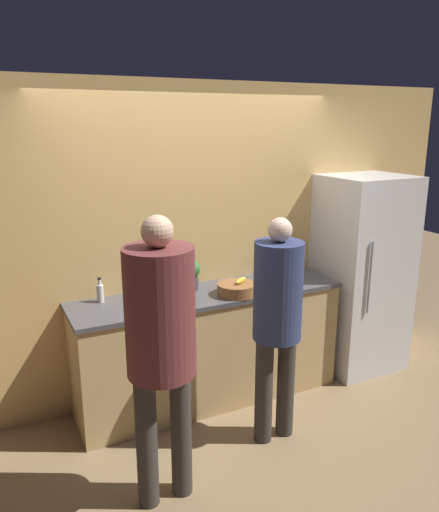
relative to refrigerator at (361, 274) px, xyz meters
The scene contains 12 objects.
ground_plane 1.82m from the refrigerator, 169.78° to the right, with size 14.00×14.00×0.00m, color #8C704C.
wall_back 1.64m from the refrigerator, 167.14° to the left, with size 5.20×0.06×2.60m.
counter 1.61m from the refrigerator, behind, with size 2.23×0.61×0.95m.
refrigerator is the anchor object (origin of this frame).
person_left 2.46m from the refrigerator, 158.92° to the right, with size 0.40×0.40×1.80m.
person_center 1.50m from the refrigerator, 154.25° to the right, with size 0.34×0.34×1.67m.
fruit_bowl 1.38m from the refrigerator, behind, with size 0.31×0.31×0.13m.
utensil_crock 0.68m from the refrigerator, 159.25° to the left, with size 0.09×0.09×0.25m.
bottle_clear 2.40m from the refrigerator, behind, with size 0.06×0.06×0.19m.
bottle_amber 2.03m from the refrigerator, behind, with size 0.07×0.07×0.22m.
cup_black 0.83m from the refrigerator, behind, with size 0.09×0.09×0.10m.
potted_plant 1.67m from the refrigerator, behind, with size 0.16×0.16×0.25m.
Camera 1 is at (-1.61, -3.11, 2.29)m, focal length 35.00 mm.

